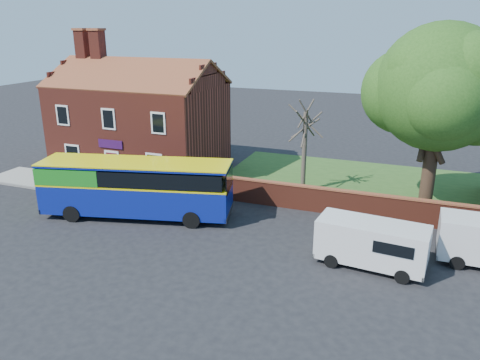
% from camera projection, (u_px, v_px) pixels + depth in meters
% --- Properties ---
extents(ground, '(120.00, 120.00, 0.00)m').
position_uv_depth(ground, '(141.00, 237.00, 25.27)').
color(ground, black).
rests_on(ground, ground).
extents(pavement, '(18.00, 3.50, 0.12)m').
position_uv_depth(pavement, '(99.00, 188.00, 32.71)').
color(pavement, gray).
rests_on(pavement, ground).
extents(kerb, '(18.00, 0.15, 0.14)m').
position_uv_depth(kerb, '(83.00, 196.00, 31.16)').
color(kerb, slate).
rests_on(kerb, ground).
extents(grass_strip, '(26.00, 12.00, 0.04)m').
position_uv_depth(grass_strip, '(404.00, 190.00, 32.36)').
color(grass_strip, '#426B28').
rests_on(grass_strip, ground).
extents(shop_building, '(12.30, 8.13, 10.50)m').
position_uv_depth(shop_building, '(141.00, 125.00, 36.75)').
color(shop_building, maroon).
rests_on(shop_building, ground).
extents(boundary_wall, '(22.00, 0.38, 1.60)m').
position_uv_depth(boundary_wall, '(401.00, 210.00, 26.80)').
color(boundary_wall, maroon).
rests_on(boundary_wall, ground).
extents(bus, '(11.46, 5.37, 3.38)m').
position_uv_depth(bus, '(131.00, 185.00, 27.50)').
color(bus, navy).
rests_on(bus, ground).
extents(van_near, '(5.20, 2.50, 2.21)m').
position_uv_depth(van_near, '(372.00, 242.00, 21.86)').
color(van_near, silver).
rests_on(van_near, ground).
extents(large_tree, '(9.16, 7.24, 11.17)m').
position_uv_depth(large_tree, '(441.00, 91.00, 26.54)').
color(large_tree, black).
rests_on(large_tree, ground).
extents(bare_tree, '(2.25, 2.68, 5.99)m').
position_uv_depth(bare_tree, '(304.00, 148.00, 31.23)').
color(bare_tree, '#4C4238').
rests_on(bare_tree, ground).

